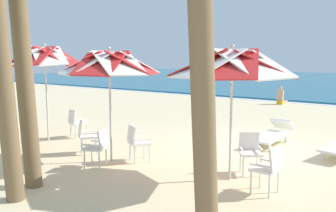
% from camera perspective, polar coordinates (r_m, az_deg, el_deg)
% --- Properties ---
extents(ground_plane, '(80.00, 80.00, 0.00)m').
position_cam_1_polar(ground_plane, '(10.17, 12.93, -6.43)').
color(ground_plane, beige).
extents(beach_umbrella_0, '(2.55, 2.55, 2.67)m').
position_cam_1_polar(beach_umbrella_0, '(7.26, 9.86, 6.37)').
color(beach_umbrella_0, silver).
rests_on(beach_umbrella_0, ground).
extents(plastic_chair_0, '(0.50, 0.47, 0.87)m').
position_cam_1_polar(plastic_chair_0, '(6.89, 15.24, -9.03)').
color(plastic_chair_0, white).
rests_on(plastic_chair_0, ground).
extents(plastic_chair_1, '(0.62, 0.63, 0.87)m').
position_cam_1_polar(plastic_chair_1, '(8.00, 12.52, -6.62)').
color(plastic_chair_1, white).
rests_on(plastic_chair_1, ground).
extents(beach_umbrella_1, '(2.32, 2.32, 2.66)m').
position_cam_1_polar(beach_umbrella_1, '(8.56, -9.01, 6.46)').
color(beach_umbrella_1, silver).
rests_on(beach_umbrella_1, ground).
extents(plastic_chair_2, '(0.63, 0.63, 0.87)m').
position_cam_1_polar(plastic_chair_2, '(9.55, -12.56, -4.28)').
color(plastic_chair_2, white).
rests_on(plastic_chair_2, ground).
extents(plastic_chair_3, '(0.59, 0.57, 0.87)m').
position_cam_1_polar(plastic_chair_3, '(8.32, -10.73, -6.01)').
color(plastic_chair_3, white).
rests_on(plastic_chair_3, ground).
extents(plastic_chair_4, '(0.61, 0.62, 0.87)m').
position_cam_1_polar(plastic_chair_4, '(8.66, -4.84, -5.36)').
color(plastic_chair_4, white).
rests_on(plastic_chair_4, ground).
extents(beach_umbrella_2, '(2.06, 2.06, 2.81)m').
position_cam_1_polar(beach_umbrella_2, '(11.08, -18.42, 7.11)').
color(beach_umbrella_2, silver).
rests_on(beach_umbrella_2, ground).
extents(plastic_chair_5, '(0.55, 0.57, 0.87)m').
position_cam_1_polar(plastic_chair_5, '(11.48, -13.94, -2.32)').
color(plastic_chair_5, white).
rests_on(plastic_chair_5, ground).
extents(plastic_chair_6, '(0.63, 0.62, 0.87)m').
position_cam_1_polar(plastic_chair_6, '(14.03, -23.33, -0.93)').
color(plastic_chair_6, white).
rests_on(plastic_chair_6, ground).
extents(sun_lounger_1, '(0.64, 2.15, 0.62)m').
position_cam_1_polar(sun_lounger_1, '(10.77, 15.72, -4.20)').
color(sun_lounger_1, white).
rests_on(sun_lounger_1, ground).
extents(palm_tree_1, '(2.72, 2.90, 4.60)m').
position_cam_1_polar(palm_tree_1, '(4.72, 5.47, 12.43)').
color(palm_tree_1, brown).
rests_on(palm_tree_1, ground).
extents(palm_tree_2, '(3.18, 2.88, 4.08)m').
position_cam_1_polar(palm_tree_2, '(6.59, -24.27, 8.82)').
color(palm_tree_2, brown).
rests_on(palm_tree_2, ground).
extents(beachgoer_seated, '(0.30, 0.93, 0.92)m').
position_cam_1_polar(beachgoer_seated, '(19.87, 17.04, 1.13)').
color(beachgoer_seated, yellow).
rests_on(beachgoer_seated, ground).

